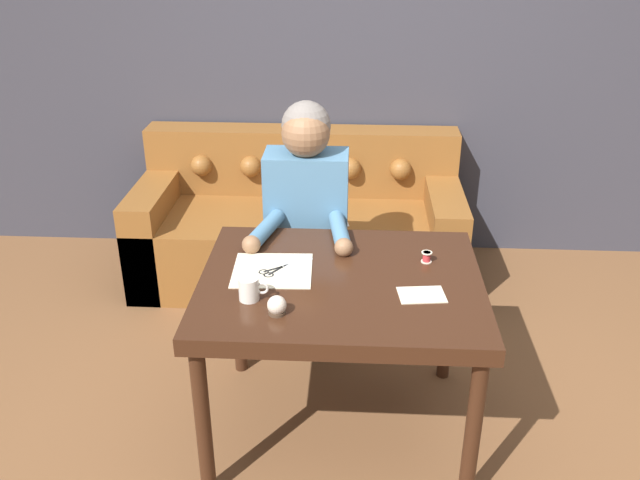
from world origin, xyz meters
The scene contains 11 objects.
ground_plane centered at (0.00, 0.00, 0.00)m, with size 16.00×16.00×0.00m, color brown.
wall_back centered at (0.00, 1.94, 1.30)m, with size 8.00×0.06×2.60m.
dining_table centered at (-0.11, 0.10, 0.67)m, with size 1.12×0.91×0.75m.
couch centered at (-0.40, 1.51, 0.30)m, with size 1.93×0.86×0.85m.
person centered at (-0.29, 0.71, 0.67)m, with size 0.47×0.60×1.29m.
pattern_paper_main centered at (-0.39, 0.14, 0.75)m, with size 0.33×0.30×0.00m.
pattern_paper_offcut centered at (0.20, -0.02, 0.75)m, with size 0.19×0.14×0.00m.
scissors centered at (-0.37, 0.15, 0.75)m, with size 0.21×0.21×0.01m.
mug centered at (-0.45, -0.08, 0.80)m, with size 0.11×0.08×0.09m.
thread_spool centered at (0.24, 0.26, 0.77)m, with size 0.04×0.04×0.05m.
pin_cushion centered at (-0.33, -0.18, 0.78)m, with size 0.07×0.07×0.07m.
Camera 1 is at (-0.06, -2.24, 2.06)m, focal length 38.00 mm.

